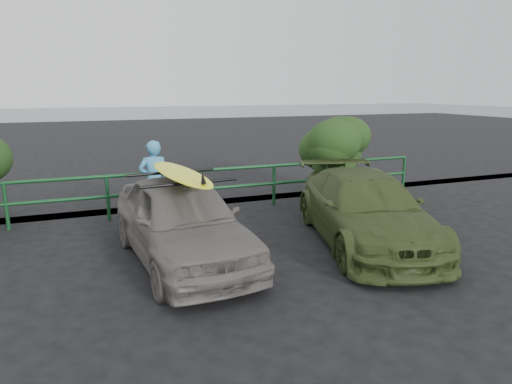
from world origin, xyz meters
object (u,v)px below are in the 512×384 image
at_px(guardrail, 154,194).
at_px(surfboard, 180,173).
at_px(sedan, 182,220).
at_px(man, 154,181).
at_px(olive_vehicle, 365,209).

relative_size(guardrail, surfboard, 5.13).
distance_m(sedan, man, 2.67).
bearing_deg(olive_vehicle, man, 154.26).
xyz_separation_m(guardrail, surfboard, (0.02, -3.00, 1.00)).
distance_m(olive_vehicle, surfboard, 3.55).
height_order(man, surfboard, man).
relative_size(olive_vehicle, man, 2.53).
height_order(guardrail, surfboard, surfboard).
xyz_separation_m(olive_vehicle, surfboard, (-3.43, 0.31, 0.86)).
relative_size(sedan, man, 2.33).
xyz_separation_m(guardrail, olive_vehicle, (3.44, -3.31, 0.14)).
xyz_separation_m(guardrail, man, (-0.02, -0.34, 0.38)).
bearing_deg(surfboard, man, 85.76).
bearing_deg(surfboard, sedan, 85.10).
height_order(guardrail, man, man).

